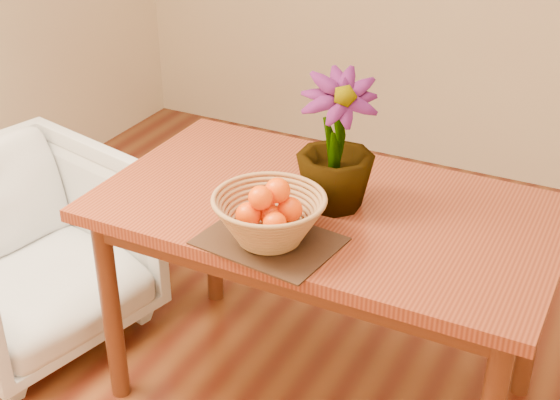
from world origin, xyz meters
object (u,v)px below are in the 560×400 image
at_px(potted_plant, 336,142).
at_px(armchair, 25,244).
at_px(wicker_basket, 269,220).
at_px(table, 326,229).

distance_m(potted_plant, armchair, 1.30).
relative_size(wicker_basket, potted_plant, 0.77).
xyz_separation_m(table, armchair, (-1.13, -0.17, -0.28)).
height_order(wicker_basket, potted_plant, potted_plant).
bearing_deg(potted_plant, armchair, 157.93).
relative_size(table, wicker_basket, 4.39).
distance_m(table, wicker_basket, 0.32).
bearing_deg(wicker_basket, table, 78.93).
distance_m(table, potted_plant, 0.30).
xyz_separation_m(potted_plant, armchair, (-1.15, -0.17, -0.58)).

